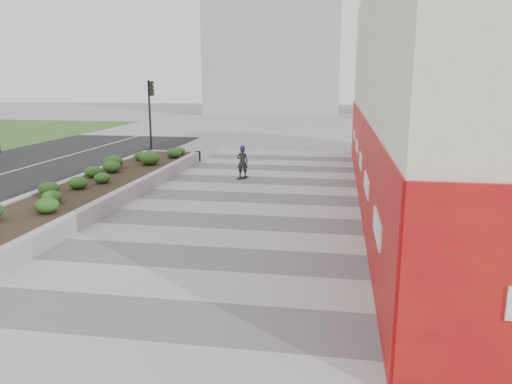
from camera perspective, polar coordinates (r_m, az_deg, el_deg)
ground at (r=10.68m, az=-8.76°, el=-10.73°), size 160.00×160.00×0.00m
walkway at (r=13.37m, az=-4.78°, el=-5.72°), size 8.00×36.00×0.01m
building at (r=18.66m, az=21.64°, el=11.09°), size 6.04×24.08×8.00m
planter at (r=18.83m, az=-18.20°, el=0.42°), size 3.00×18.00×0.90m
traffic_signal_near at (r=28.76m, az=-11.95°, el=9.53°), size 0.33×0.28×4.20m
distant_bldg_north_l at (r=65.06m, az=2.26°, el=17.80°), size 16.00×12.00×20.00m
distant_bldg_north_r at (r=70.72m, az=20.03°, el=18.30°), size 14.00×10.00×24.00m
manhole_cover at (r=13.26m, az=-2.67°, el=-5.85°), size 0.44×0.44×0.01m
skateboarder at (r=21.64m, az=-1.56°, el=3.48°), size 0.49×0.74×1.48m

